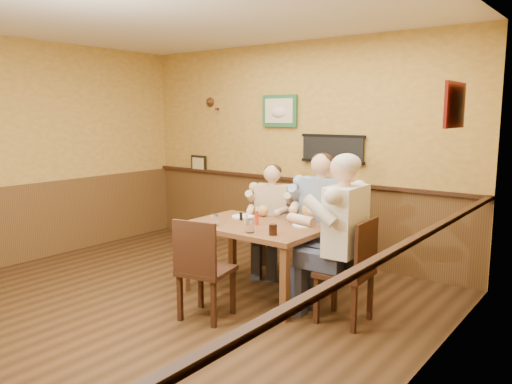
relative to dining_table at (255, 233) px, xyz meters
The scene contains 17 objects.
room 1.35m from the dining_table, 118.92° to the right, with size 5.02×5.03×2.81m.
dining_table is the anchor object (origin of this frame).
chair_back_left 0.85m from the dining_table, 112.61° to the left, with size 0.38×0.38×0.81m, color #351D11, non-canonical shape.
chair_back_right 0.83m from the dining_table, 62.02° to the left, with size 0.42×0.42×0.92m, color #351D11, non-canonical shape.
chair_right_end 1.09m from the dining_table, ahead, with size 0.45×0.45×0.97m, color #351D11, non-canonical shape.
chair_near_side 0.78m from the dining_table, 88.94° to the right, with size 0.44×0.44×0.95m, color #351D11, non-canonical shape.
diner_tan_shirt 0.81m from the dining_table, 112.61° to the left, with size 0.54×0.54×1.16m, color beige, non-canonical shape.
diner_blue_polo 0.80m from the dining_table, 62.02° to the left, with size 0.61×0.61×1.31m, color #7C94BA, non-canonical shape.
diner_white_elder 1.08m from the dining_table, ahead, with size 0.64×0.64×1.38m, color silver, non-canonical shape.
water_glass_left 0.44m from the dining_table, 133.35° to the right, with size 0.08×0.08×0.12m, color white.
water_glass_mid 0.40m from the dining_table, 60.71° to the right, with size 0.09×0.09×0.13m, color silver.
cola_tumbler 0.51m from the dining_table, 32.32° to the right, with size 0.08×0.08×0.10m, color black.
hot_sauce_bottle 0.18m from the dining_table, ahead, with size 0.04×0.04×0.17m, color red.
salt_shaker 0.18m from the dining_table, behind, with size 0.04×0.04×0.10m, color white.
pepper_shaker 0.29m from the dining_table, 164.19° to the left, with size 0.03×0.03×0.08m, color black.
plate_far_left 0.39m from the dining_table, 148.29° to the left, with size 0.25×0.25×0.02m, color white.
plate_far_right 0.51m from the dining_table, 29.12° to the left, with size 0.23×0.23×0.02m, color white.
Camera 1 is at (3.64, -3.06, 1.88)m, focal length 35.00 mm.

